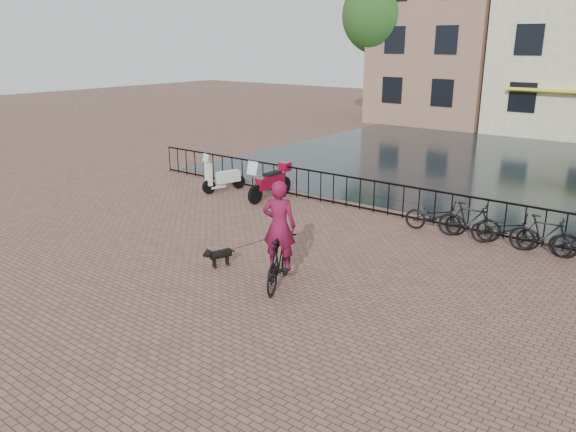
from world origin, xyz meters
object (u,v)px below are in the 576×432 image
Objects in this scene: dog at (221,257)px; scooter at (224,171)px; cyclist at (279,240)px; motorcycle at (270,178)px.

dog is 0.48× the size of scooter.
cyclist is 8.39m from scooter.
cyclist is at bearing -22.57° from scooter.
motorcycle is at bearing -72.41° from cyclist.
motorcycle is (-4.67, 5.34, -0.31)m from cyclist.
cyclist is at bearing 19.97° from dog.
dog is 6.10m from motorcycle.
dog is (-1.77, -0.01, -0.79)m from cyclist.
motorcycle is 1.27× the size of scooter.
scooter is at bearing -175.05° from motorcycle.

